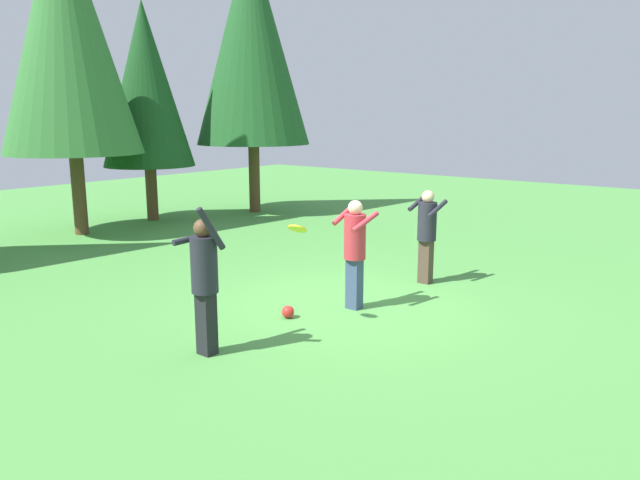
# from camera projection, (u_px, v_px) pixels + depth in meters

# --- Properties ---
(ground_plane) EXTENTS (40.00, 40.00, 0.00)m
(ground_plane) POSITION_uv_depth(u_px,v_px,m) (349.00, 306.00, 9.78)
(ground_plane) COLOR #4C9342
(person_thrower) EXTENTS (0.62, 0.56, 1.95)m
(person_thrower) POSITION_uv_depth(u_px,v_px,m) (205.00, 274.00, 7.61)
(person_thrower) COLOR black
(person_thrower) RESTS_ON ground_plane
(person_catcher) EXTENTS (0.62, 0.53, 1.73)m
(person_catcher) POSITION_uv_depth(u_px,v_px,m) (355.00, 245.00, 9.45)
(person_catcher) COLOR #38476B
(person_catcher) RESTS_ON ground_plane
(person_bystander) EXTENTS (0.61, 0.52, 1.70)m
(person_bystander) POSITION_uv_depth(u_px,v_px,m) (427.00, 228.00, 10.91)
(person_bystander) COLOR #4C382D
(person_bystander) RESTS_ON ground_plane
(frisbee) EXTENTS (0.31, 0.33, 0.15)m
(frisbee) POSITION_uv_depth(u_px,v_px,m) (297.00, 229.00, 8.48)
(frisbee) COLOR yellow
(ball_yellow) EXTENTS (0.22, 0.22, 0.22)m
(ball_yellow) POSITION_uv_depth(u_px,v_px,m) (355.00, 256.00, 12.77)
(ball_yellow) COLOR yellow
(ball_yellow) RESTS_ON ground_plane
(ball_red) EXTENTS (0.19, 0.19, 0.19)m
(ball_red) POSITION_uv_depth(u_px,v_px,m) (288.00, 312.00, 9.18)
(ball_red) COLOR red
(ball_red) RESTS_ON ground_plane
(tree_right) EXTENTS (2.57, 2.57, 6.13)m
(tree_right) POSITION_uv_depth(u_px,v_px,m) (146.00, 85.00, 17.00)
(tree_right) COLOR brown
(tree_right) RESTS_ON ground_plane
(tree_center) EXTENTS (3.36, 3.36, 8.03)m
(tree_center) POSITION_uv_depth(u_px,v_px,m) (66.00, 30.00, 14.64)
(tree_center) COLOR brown
(tree_center) RESTS_ON ground_plane
(tree_far_right) EXTENTS (3.47, 3.47, 8.28)m
(tree_far_right) POSITION_uv_depth(u_px,v_px,m) (251.00, 41.00, 18.20)
(tree_far_right) COLOR brown
(tree_far_right) RESTS_ON ground_plane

